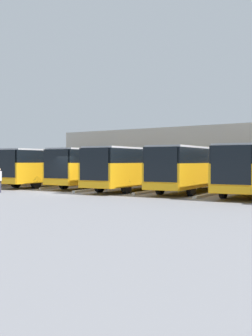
# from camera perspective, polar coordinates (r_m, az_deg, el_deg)

# --- Properties ---
(ground_plane) EXTENTS (600.00, 600.00, 0.00)m
(ground_plane) POSITION_cam_1_polar(r_m,az_deg,el_deg) (28.88, -8.38, -3.39)
(ground_plane) COLOR gray
(curb_divider_1) EXTENTS (1.10, 6.82, 0.15)m
(curb_divider_1) POSITION_cam_1_polar(r_m,az_deg,el_deg) (27.76, 11.69, -3.42)
(curb_divider_1) COLOR #B2B2AD
(curb_divider_1) RESTS_ON ground_plane
(bus_2) EXTENTS (3.92, 12.27, 3.14)m
(bus_2) POSITION_cam_1_polar(r_m,az_deg,el_deg) (30.26, 9.41, 0.15)
(bus_2) COLOR orange
(bus_2) RESTS_ON ground_plane
(curb_divider_2) EXTENTS (1.10, 6.82, 0.15)m
(curb_divider_2) POSITION_cam_1_polar(r_m,az_deg,el_deg) (29.87, 4.11, -3.09)
(curb_divider_2) COLOR #B2B2AD
(curb_divider_2) RESTS_ON ground_plane
(bus_3) EXTENTS (3.92, 12.27, 3.14)m
(bus_3) POSITION_cam_1_polar(r_m,az_deg,el_deg) (31.74, 1.65, 0.20)
(bus_3) COLOR orange
(bus_3) RESTS_ON ground_plane
(curb_divider_3) EXTENTS (1.10, 6.82, 0.15)m
(curb_divider_3) POSITION_cam_1_polar(r_m,az_deg,el_deg) (31.72, -3.43, -2.85)
(curb_divider_3) COLOR #B2B2AD
(curb_divider_3) RESTS_ON ground_plane
(bus_4) EXTENTS (3.92, 12.27, 3.14)m
(bus_4) POSITION_cam_1_polar(r_m,az_deg,el_deg) (35.10, -3.33, 0.28)
(bus_4) COLOR orange
(bus_4) RESTS_ON ground_plane
(curb_divider_4) EXTENTS (1.10, 6.82, 0.15)m
(curb_divider_4) POSITION_cam_1_polar(r_m,az_deg,el_deg) (35.31, -7.91, -2.47)
(curb_divider_4) COLOR #B2B2AD
(curb_divider_4) RESTS_ON ground_plane
(bus_5) EXTENTS (3.92, 12.27, 3.14)m
(bus_5) POSITION_cam_1_polar(r_m,az_deg,el_deg) (37.28, -9.55, 0.31)
(bus_5) COLOR orange
(bus_5) RESTS_ON ground_plane
(curb_divider_5) EXTENTS (1.10, 6.82, 0.15)m
(curb_divider_5) POSITION_cam_1_polar(r_m,az_deg,el_deg) (37.78, -13.79, -2.26)
(curb_divider_5) COLOR #B2B2AD
(curb_divider_5) RESTS_ON ground_plane
(bus_6) EXTENTS (3.92, 12.27, 3.14)m
(bus_6) POSITION_cam_1_polar(r_m,az_deg,el_deg) (41.23, -12.64, 0.36)
(bus_6) COLOR orange
(bus_6) RESTS_ON ground_plane
(curb_divider_6) EXTENTS (1.10, 6.82, 0.15)m
(curb_divider_6) POSITION_cam_1_polar(r_m,az_deg,el_deg) (41.87, -16.43, -1.96)
(curb_divider_6) COLOR #B2B2AD
(curb_divider_6) RESTS_ON ground_plane
(bus_7) EXTENTS (3.92, 12.27, 3.14)m
(bus_7) POSITION_cam_1_polar(r_m,az_deg,el_deg) (44.45, -16.58, 0.39)
(bus_7) COLOR orange
(bus_7) RESTS_ON ground_plane
(station_building) EXTENTS (32.60, 14.13, 5.63)m
(station_building) POSITION_cam_1_polar(r_m,az_deg,el_deg) (47.24, 11.10, 1.76)
(station_building) COLOR #A8A399
(station_building) RESTS_ON ground_plane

